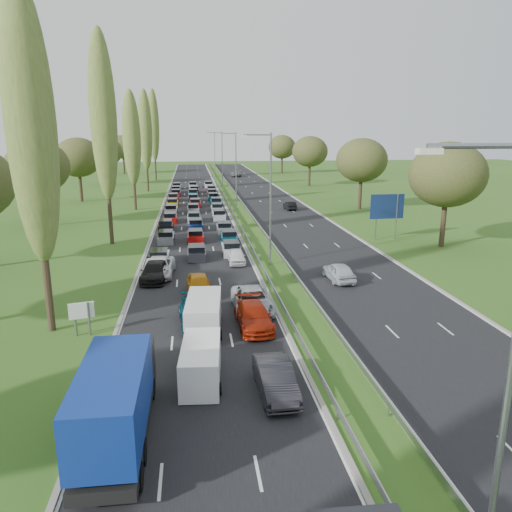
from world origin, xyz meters
TOP-DOWN VIEW (x-y plane):
  - ground at (4.50, 80.00)m, footprint 260.00×260.00m
  - near_carriageway at (-2.25, 82.50)m, footprint 10.50×215.00m
  - far_carriageway at (11.25, 82.50)m, footprint 10.50×215.00m
  - central_reservation at (4.50, 82.50)m, footprint 2.36×215.00m
  - lamp_columns at (4.50, 78.00)m, footprint 0.18×140.18m
  - poplar_row at (-11.50, 68.17)m, footprint 2.80×127.80m
  - woodland_left at (-22.00, 62.63)m, footprint 8.00×166.00m
  - woodland_right at (24.00, 66.67)m, footprint 8.00×153.00m
  - traffic_queue_fill at (-2.25, 77.68)m, footprint 9.09×69.55m
  - near_car_2 at (-5.63, 40.40)m, footprint 2.87×5.70m
  - near_car_3 at (-5.89, 39.20)m, footprint 2.25×5.11m
  - near_car_7 at (-2.50, 28.66)m, footprint 2.58×5.48m
  - near_car_8 at (-2.24, 34.98)m, footprint 2.09×4.55m
  - near_car_9 at (1.06, 19.54)m, footprint 1.74×4.62m
  - near_car_10 at (1.33, 30.78)m, footprint 2.64×5.63m
  - near_car_11 at (1.06, 27.88)m, footprint 2.28×5.18m
  - near_car_12 at (1.43, 43.81)m, footprint 1.59×3.87m
  - far_car_0 at (9.35, 37.10)m, footprint 2.01×4.55m
  - far_car_1 at (12.83, 75.78)m, footprint 1.54×4.02m
  - far_car_2 at (9.58, 136.52)m, footprint 2.76×5.42m
  - blue_lorry at (-5.74, 16.66)m, footprint 2.37×8.53m
  - white_van_front at (-2.39, 21.43)m, footprint 1.85×4.73m
  - white_van_rear at (-2.07, 27.95)m, footprint 2.04×5.21m
  - info_sign at (-9.40, 27.91)m, footprint 1.47×0.49m
  - direction_sign at (19.40, 52.36)m, footprint 4.00×0.22m

SIDE VIEW (x-z plane):
  - ground at x=4.50m, z-range 0.00..0.00m
  - near_carriageway at x=-2.25m, z-range -0.02..0.02m
  - far_carriageway at x=11.25m, z-range -0.02..0.02m
  - traffic_queue_fill at x=-2.25m, z-range 0.04..0.84m
  - central_reservation at x=4.50m, z-range 0.39..0.71m
  - far_car_1 at x=12.83m, z-range 0.02..1.33m
  - near_car_12 at x=1.43m, z-range 0.02..1.33m
  - near_car_3 at x=-5.89m, z-range 0.02..1.48m
  - far_car_2 at x=9.58m, z-range 0.02..1.49m
  - near_car_11 at x=1.06m, z-range 0.02..1.50m
  - near_car_9 at x=1.06m, z-range 0.02..1.53m
  - near_car_8 at x=-2.24m, z-range 0.02..1.53m
  - far_car_0 at x=9.35m, z-range 0.02..1.54m
  - near_car_7 at x=-2.50m, z-range 0.02..1.56m
  - near_car_2 at x=-5.63m, z-range 0.02..1.57m
  - near_car_10 at x=1.33m, z-range 0.02..1.58m
  - white_van_front at x=-2.39m, z-range 0.03..1.93m
  - white_van_rear at x=-2.07m, z-range 0.03..2.12m
  - info_sign at x=-9.40m, z-range 0.32..2.42m
  - blue_lorry at x=-5.74m, z-range 0.08..3.68m
  - direction_sign at x=19.40m, z-range 0.97..6.17m
  - lamp_columns at x=4.50m, z-range 0.00..12.00m
  - woodland_right at x=24.00m, z-range 2.13..13.23m
  - woodland_left at x=-22.00m, z-range 2.13..13.23m
  - poplar_row at x=-11.50m, z-range 1.17..23.61m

